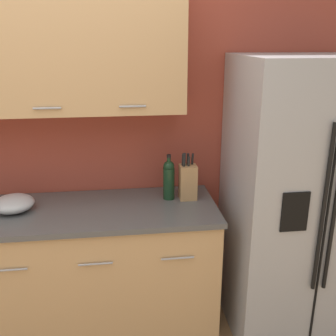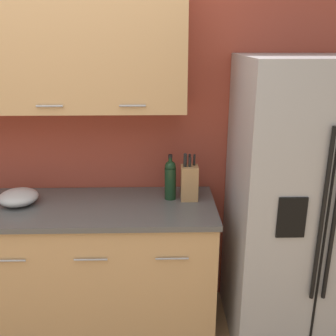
% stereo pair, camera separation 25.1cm
% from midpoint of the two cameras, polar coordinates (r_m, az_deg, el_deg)
% --- Properties ---
extents(wall_back, '(10.00, 0.39, 2.60)m').
position_cam_midpoint_polar(wall_back, '(2.79, -21.20, 6.92)').
color(wall_back, '#993D2D').
rests_on(wall_back, ground_plane).
extents(counter_unit, '(2.05, 0.64, 0.93)m').
position_cam_midpoint_polar(counter_unit, '(2.86, -17.46, -14.20)').
color(counter_unit, black).
rests_on(counter_unit, ground_plane).
extents(refrigerator, '(0.88, 0.77, 1.87)m').
position_cam_midpoint_polar(refrigerator, '(2.74, 15.83, -4.50)').
color(refrigerator, '#9E9EA0').
rests_on(refrigerator, ground_plane).
extents(knife_block, '(0.11, 0.10, 0.33)m').
position_cam_midpoint_polar(knife_block, '(2.63, 0.18, -1.98)').
color(knife_block, '#A87A4C').
rests_on(knife_block, counter_unit).
extents(wine_bottle, '(0.08, 0.08, 0.31)m').
position_cam_midpoint_polar(wine_bottle, '(2.63, -2.61, -1.62)').
color(wine_bottle, black).
rests_on(wine_bottle, counter_unit).
extents(mixing_bowl, '(0.25, 0.25, 0.10)m').
position_cam_midpoint_polar(mixing_bowl, '(2.71, -24.02, -4.78)').
color(mixing_bowl, '#A3A3A5').
rests_on(mixing_bowl, counter_unit).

